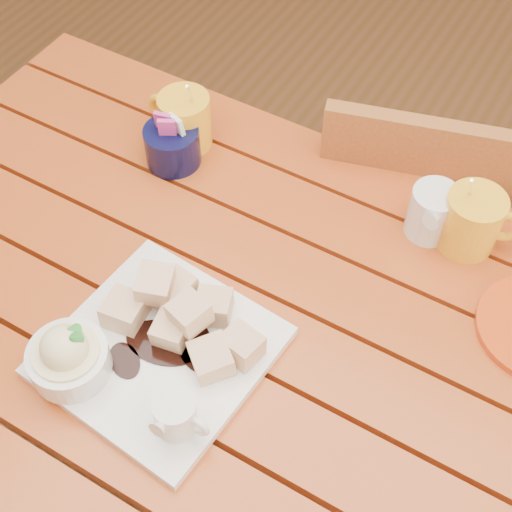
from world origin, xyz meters
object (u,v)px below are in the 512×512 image
Objects in this scene: dessert_plate at (140,349)px; coffee_mug_right at (473,221)px; coffee_mug_left at (184,120)px; chair_far at (418,230)px; table at (217,344)px.

coffee_mug_right is at bearing 53.44° from dessert_plate.
coffee_mug_left reaches higher than chair_far.
coffee_mug_right reaches higher than coffee_mug_left.
table is at bearing 57.24° from chair_far.
chair_far is (0.19, 0.63, -0.30)m from dessert_plate.
dessert_plate is 0.52m from coffee_mug_right.
coffee_mug_right reaches higher than chair_far.
coffee_mug_left is 0.17× the size of chair_far.
table is 4.10× the size of dessert_plate.
dessert_plate reaches higher than table.
dessert_plate is 0.34× the size of chair_far.
coffee_mug_left is 0.56m from chair_far.
coffee_mug_left is 0.98× the size of coffee_mug_right.
table is at bearing -151.65° from coffee_mug_right.
dessert_plate is 2.00× the size of coffee_mug_right.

